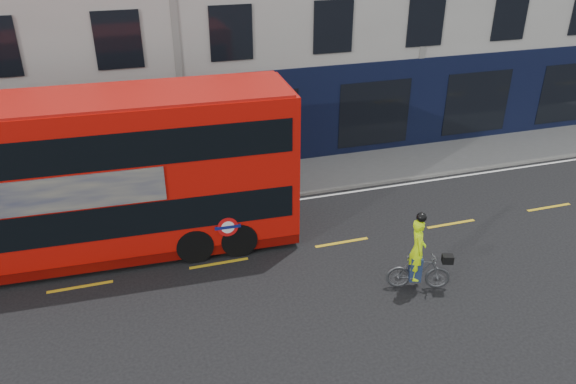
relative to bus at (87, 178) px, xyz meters
name	(u,v)px	position (x,y,z in m)	size (l,w,h in m)	color
ground	(229,292)	(3.44, -3.25, -2.56)	(120.00, 120.00, 0.00)	black
pavement	(194,190)	(3.44, 3.25, -2.50)	(60.00, 3.00, 0.12)	gray
kerb	(200,208)	(3.44, 1.75, -2.49)	(60.00, 0.12, 0.13)	gray
road_edge_line	(202,214)	(3.44, 1.45, -2.55)	(58.00, 0.10, 0.01)	silver
lane_dashes	(219,263)	(3.44, -1.75, -2.55)	(58.00, 0.12, 0.01)	gold
bus	(87,178)	(0.00, 0.00, 0.00)	(12.48, 3.32, 4.99)	red
cyclist	(418,263)	(8.55, -4.58, -1.74)	(1.85, 1.07, 2.43)	#45474A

